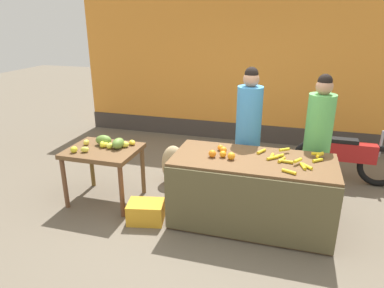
{
  "coord_description": "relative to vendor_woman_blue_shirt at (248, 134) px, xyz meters",
  "views": [
    {
      "loc": [
        0.81,
        -3.86,
        2.43
      ],
      "look_at": [
        -0.35,
        0.15,
        0.9
      ],
      "focal_mm": 32.72,
      "sensor_mm": 36.0,
      "label": 1
    }
  ],
  "objects": [
    {
      "name": "ground_plane",
      "position": [
        -0.29,
        -0.69,
        -0.92
      ],
      "size": [
        24.0,
        24.0,
        0.0
      ],
      "primitive_type": "plane",
      "color": "#665B4C"
    },
    {
      "name": "market_wall_back",
      "position": [
        -0.29,
        2.45,
        0.62
      ],
      "size": [
        7.05,
        0.23,
        3.14
      ],
      "color": "orange",
      "rests_on": "ground"
    },
    {
      "name": "fruit_stall_counter",
      "position": [
        0.16,
        -0.7,
        -0.5
      ],
      "size": [
        1.91,
        0.9,
        0.85
      ],
      "color": "brown",
      "rests_on": "ground"
    },
    {
      "name": "side_table_wooden",
      "position": [
        -1.84,
        -0.69,
        -0.26
      ],
      "size": [
        0.93,
        0.76,
        0.77
      ],
      "color": "brown",
      "rests_on": "ground"
    },
    {
      "name": "banana_bunch_pile",
      "position": [
        0.59,
        -0.64,
        -0.04
      ],
      "size": [
        0.78,
        0.68,
        0.07
      ],
      "color": "gold",
      "rests_on": "fruit_stall_counter"
    },
    {
      "name": "orange_pile",
      "position": [
        -0.22,
        -0.71,
        -0.03
      ],
      "size": [
        0.32,
        0.34,
        0.09
      ],
      "color": "orange",
      "rests_on": "fruit_stall_counter"
    },
    {
      "name": "mango_papaya_pile",
      "position": [
        -1.79,
        -0.61,
        -0.1
      ],
      "size": [
        0.72,
        0.6,
        0.14
      ],
      "color": "yellow",
      "rests_on": "side_table_wooden"
    },
    {
      "name": "vendor_woman_blue_shirt",
      "position": [
        0.0,
        0.0,
        0.0
      ],
      "size": [
        0.34,
        0.34,
        1.83
      ],
      "color": "#33333D",
      "rests_on": "ground"
    },
    {
      "name": "vendor_woman_green_shirt",
      "position": [
        0.9,
        0.02,
        -0.03
      ],
      "size": [
        0.34,
        0.34,
        1.77
      ],
      "color": "#33333D",
      "rests_on": "ground"
    },
    {
      "name": "parked_motorcycle",
      "position": [
        1.42,
        0.84,
        -0.52
      ],
      "size": [
        1.6,
        0.18,
        0.88
      ],
      "color": "black",
      "rests_on": "ground"
    },
    {
      "name": "produce_crate",
      "position": [
        -1.09,
        -1.04,
        -0.79
      ],
      "size": [
        0.5,
        0.4,
        0.26
      ],
      "primitive_type": "cube",
      "rotation": [
        0.0,
        0.0,
        0.21
      ],
      "color": "gold",
      "rests_on": "ground"
    },
    {
      "name": "produce_sack",
      "position": [
        -1.12,
        0.11,
        -0.62
      ],
      "size": [
        0.41,
        0.37,
        0.6
      ],
      "primitive_type": "ellipsoid",
      "rotation": [
        0.0,
        0.0,
        0.21
      ],
      "color": "tan",
      "rests_on": "ground"
    }
  ]
}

